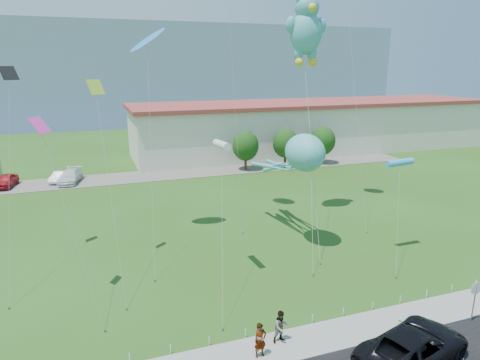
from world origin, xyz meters
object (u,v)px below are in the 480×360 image
Objects in this scene: warehouse at (314,126)px; stop_sign at (476,292)px; suv at (414,346)px; octopus_kite at (297,159)px; teddy_bear_kite at (306,28)px; parked_car_white at (70,176)px; parked_car_red at (6,181)px; parked_car_silver at (59,177)px; pedestrian_left at (260,340)px; pedestrian_right at (281,327)px.

stop_sign is (-16.50, -48.21, -2.26)m from warehouse.
suv is 0.54× the size of octopus_kite.
octopus_kite is 0.59× the size of teddy_bear_kite.
stop_sign is 0.40× the size of suv.
parked_car_white is (-38.60, -9.04, -3.30)m from warehouse.
teddy_bear_kite reaches higher than stop_sign.
parked_car_red is 5.77m from parked_car_silver.
parked_car_silver is at bearing -168.35° from warehouse.
suv is 1.65× the size of parked_car_silver.
parked_car_red is at bearing -170.37° from parked_car_white.
pedestrian_left is at bearing -62.94° from parked_car_white.
warehouse is 5.17× the size of octopus_kite.
suv is 16.79m from octopus_kite.
pedestrian_left is at bearing 50.90° from suv.
suv reaches higher than parked_car_white.
warehouse reaches higher than pedestrian_right.
suv is 3.51× the size of pedestrian_left.
teddy_bear_kite reaches higher than parked_car_silver.
pedestrian_right is 40.13m from parked_car_silver.
warehouse is at bearing 54.38° from pedestrian_right.
pedestrian_left is 27.05m from teddy_bear_kite.
parked_car_white is at bearing 137.23° from teddy_bear_kite.
teddy_bear_kite is (10.11, 17.65, 16.18)m from pedestrian_right.
parked_car_silver is 0.73× the size of parked_car_white.
pedestrian_right reaches higher than parked_car_red.
octopus_kite reaches higher than parked_car_red.
stop_sign is at bearing -108.90° from warehouse.
pedestrian_left is 0.47× the size of parked_car_silver.
parked_car_red is 7.08m from parked_car_white.
suv is at bearing -55.25° from parked_car_white.
parked_car_silver is 32.99m from octopus_kite.
parked_car_white is (-11.16, 37.33, -0.15)m from pedestrian_right.
parked_car_silver is at bearing 103.11° from pedestrian_right.
stop_sign is 12.48m from pedestrian_left.
teddy_bear_kite reaches higher than parked_car_red.
pedestrian_left is 0.09× the size of teddy_bear_kite.
teddy_bear_kite reaches higher than pedestrian_left.
pedestrian_left is 1.62m from pedestrian_right.
teddy_bear_kite is (22.59, -20.50, 16.47)m from parked_car_silver.
parked_car_white is at bearing 119.44° from stop_sign.
parked_car_white is 33.27m from teddy_bear_kite.
suv is (-22.08, -49.90, -3.19)m from warehouse.
pedestrian_right is at bearing -54.15° from parked_car_red.
pedestrian_left is 16.35m from octopus_kite.
suv is at bearing -113.87° from warehouse.
octopus_kite is (19.31, -26.03, 6.17)m from parked_car_silver.
stop_sign reaches higher than parked_car_silver.
stop_sign is 5.91m from suv.
parked_car_silver is at bearing 6.54° from suv.
parked_car_red is (-23.59, 41.24, -0.12)m from suv.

